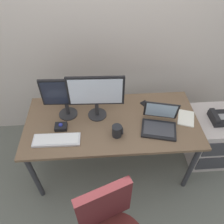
# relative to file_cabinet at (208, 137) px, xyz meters

# --- Properties ---
(ground_plane) EXTENTS (8.00, 8.00, 0.00)m
(ground_plane) POSITION_rel_file_cabinet_xyz_m (-1.11, -0.07, -0.31)
(ground_plane) COLOR #63655B
(back_wall) EXTENTS (6.00, 0.10, 2.80)m
(back_wall) POSITION_rel_file_cabinet_xyz_m (-1.11, 0.67, 1.09)
(back_wall) COLOR beige
(back_wall) RESTS_ON ground
(desk) EXTENTS (1.65, 0.77, 0.74)m
(desk) POSITION_rel_file_cabinet_xyz_m (-1.11, -0.07, 0.36)
(desk) COLOR brown
(desk) RESTS_ON ground
(file_cabinet) EXTENTS (0.42, 0.53, 0.61)m
(file_cabinet) POSITION_rel_file_cabinet_xyz_m (0.00, 0.00, 0.00)
(file_cabinet) COLOR beige
(file_cabinet) RESTS_ON ground
(desk_phone) EXTENTS (0.17, 0.20, 0.09)m
(desk_phone) POSITION_rel_file_cabinet_xyz_m (-0.01, -0.02, 0.34)
(desk_phone) COLOR black
(desk_phone) RESTS_ON file_cabinet
(monitor_main) EXTENTS (0.51, 0.18, 0.45)m
(monitor_main) POSITION_rel_file_cabinet_xyz_m (-1.24, 0.02, 0.70)
(monitor_main) COLOR #262628
(monitor_main) RESTS_ON desk
(monitor_side) EXTENTS (0.42, 0.18, 0.42)m
(monitor_side) POSITION_rel_file_cabinet_xyz_m (-1.53, 0.05, 0.67)
(monitor_side) COLOR #262628
(monitor_side) RESTS_ON desk
(keyboard) EXTENTS (0.41, 0.14, 0.03)m
(keyboard) POSITION_rel_file_cabinet_xyz_m (-1.60, -0.27, 0.44)
(keyboard) COLOR silver
(keyboard) RESTS_ON desk
(laptop) EXTENTS (0.37, 0.34, 0.24)m
(laptop) POSITION_rel_file_cabinet_xyz_m (-0.68, -0.17, 0.48)
(laptop) COLOR black
(laptop) RESTS_ON desk
(trackball_mouse) EXTENTS (0.11, 0.09, 0.07)m
(trackball_mouse) POSITION_rel_file_cabinet_xyz_m (-1.58, -0.13, 0.45)
(trackball_mouse) COLOR black
(trackball_mouse) RESTS_ON desk
(coffee_mug) EXTENTS (0.10, 0.09, 0.11)m
(coffee_mug) POSITION_rel_file_cabinet_xyz_m (-1.07, -0.24, 0.49)
(coffee_mug) COLOR black
(coffee_mug) RESTS_ON desk
(paper_notepad) EXTENTS (0.21, 0.25, 0.01)m
(paper_notepad) POSITION_rel_file_cabinet_xyz_m (-0.39, -0.08, 0.44)
(paper_notepad) COLOR white
(paper_notepad) RESTS_ON desk
(cell_phone) EXTENTS (0.13, 0.16, 0.01)m
(cell_phone) POSITION_rel_file_cabinet_xyz_m (-0.73, 0.12, 0.43)
(cell_phone) COLOR black
(cell_phone) RESTS_ON desk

